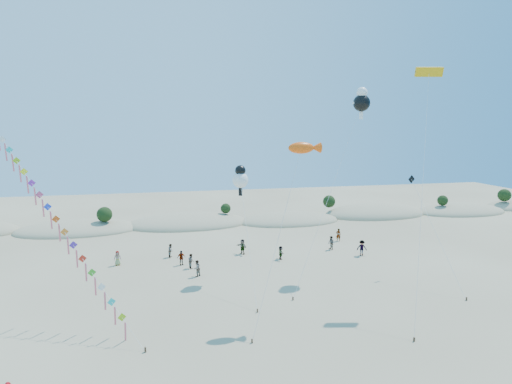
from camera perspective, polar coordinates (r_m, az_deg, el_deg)
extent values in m
ellipsoid|color=gray|center=(67.95, -22.68, -4.78)|extent=(17.60, 9.68, 3.00)
ellipsoid|color=#183914|center=(67.77, -22.72, -4.10)|extent=(14.08, 6.34, 0.70)
ellipsoid|color=gray|center=(67.60, -9.08, -4.27)|extent=(19.00, 10.45, 3.40)
ellipsoid|color=#183914|center=(67.40, -9.10, -3.49)|extent=(15.20, 6.84, 0.76)
ellipsoid|color=gray|center=(69.01, 4.40, -3.91)|extent=(16.40, 9.02, 2.80)
ellipsoid|color=#183914|center=(68.84, 4.41, -3.29)|extent=(13.12, 5.90, 0.66)
ellipsoid|color=gray|center=(76.70, 15.53, -2.93)|extent=(18.00, 9.90, 3.80)
ellipsoid|color=#183914|center=(76.51, 15.57, -2.16)|extent=(14.40, 6.48, 0.72)
ellipsoid|color=gray|center=(84.40, 25.57, -2.43)|extent=(16.80, 9.24, 3.00)
ellipsoid|color=#183914|center=(84.26, 25.61, -1.88)|extent=(13.44, 6.05, 0.67)
sphere|color=black|center=(65.66, -19.55, -2.84)|extent=(2.20, 2.20, 2.20)
sphere|color=black|center=(67.83, -4.06, -2.20)|extent=(1.60, 1.60, 1.60)
sphere|color=black|center=(73.86, 9.72, -1.25)|extent=(2.10, 2.10, 2.10)
sphere|color=black|center=(81.30, 23.63, -1.04)|extent=(1.80, 1.80, 1.80)
sphere|color=black|center=(91.28, 30.20, -0.37)|extent=(2.30, 2.30, 2.30)
cube|color=#3F2D1E|center=(31.58, -14.54, -19.69)|extent=(0.12, 0.12, 0.35)
cylinder|color=silver|center=(40.52, -28.87, 2.95)|extent=(19.92, 21.87, 23.50)
cube|color=#96CC18|center=(32.50, -17.45, -15.64)|extent=(1.17, 0.46, 1.23)
cube|color=#E35F79|center=(32.99, -17.02, -17.35)|extent=(0.19, 0.45, 1.55)
cube|color=#1AC7C5|center=(32.98, -18.70, -13.70)|extent=(1.17, 0.46, 1.23)
cube|color=#E35F79|center=(33.43, -18.28, -15.42)|extent=(0.19, 0.45, 1.55)
cube|color=white|center=(33.51, -19.90, -11.82)|extent=(1.17, 0.46, 1.23)
cube|color=#E35F79|center=(33.92, -19.48, -13.53)|extent=(0.19, 0.45, 1.55)
cube|color=green|center=(34.08, -21.04, -9.99)|extent=(1.17, 0.46, 1.23)
cube|color=#E35F79|center=(34.46, -20.63, -11.70)|extent=(0.19, 0.45, 1.55)
cube|color=red|center=(34.70, -22.13, -8.22)|extent=(1.17, 0.46, 1.23)
cube|color=#E35F79|center=(35.04, -21.72, -9.92)|extent=(0.19, 0.45, 1.55)
cube|color=#5029A7|center=(35.37, -23.18, -6.52)|extent=(1.17, 0.46, 1.23)
cube|color=#E35F79|center=(35.67, -22.77, -8.20)|extent=(0.19, 0.45, 1.55)
cube|color=orange|center=(36.08, -24.17, -4.87)|extent=(1.17, 0.46, 1.23)
cube|color=#E35F79|center=(36.35, -23.77, -6.54)|extent=(0.19, 0.45, 1.55)
cube|color=#E64D13|center=(36.82, -25.13, -3.29)|extent=(1.17, 0.46, 1.23)
cube|color=#E35F79|center=(37.06, -24.73, -4.94)|extent=(0.19, 0.45, 1.55)
cube|color=blue|center=(37.60, -26.04, -1.78)|extent=(1.17, 0.46, 1.23)
cube|color=#E35F79|center=(37.81, -25.64, -3.40)|extent=(0.19, 0.45, 1.55)
cube|color=#DA4571|center=(38.42, -26.91, -0.32)|extent=(1.17, 0.46, 1.23)
cube|color=#E35F79|center=(38.59, -26.52, -1.92)|extent=(0.19, 0.45, 1.55)
cube|color=purple|center=(39.27, -27.74, 1.07)|extent=(1.17, 0.46, 1.23)
cube|color=#E35F79|center=(39.41, -27.36, -0.50)|extent=(0.19, 0.45, 1.55)
cube|color=#FCFF1A|center=(40.15, -28.54, 2.40)|extent=(1.17, 0.46, 1.23)
cube|color=#E35F79|center=(40.26, -28.16, 0.87)|extent=(0.19, 0.45, 1.55)
cube|color=#96CC18|center=(41.05, -29.31, 3.68)|extent=(1.17, 0.46, 1.23)
cube|color=#E35F79|center=(41.14, -28.93, 2.17)|extent=(0.19, 0.45, 1.55)
cube|color=#1AC7C5|center=(41.99, -30.04, 4.89)|extent=(1.17, 0.46, 1.23)
cube|color=#E35F79|center=(42.05, -29.67, 3.42)|extent=(0.19, 0.45, 1.55)
cube|color=white|center=(42.94, -30.75, 6.06)|extent=(1.17, 0.46, 1.23)
cube|color=#E35F79|center=(42.98, -30.38, 4.61)|extent=(0.19, 0.45, 1.55)
cube|color=#3F2D1E|center=(31.78, -0.54, -19.25)|extent=(0.10, 0.10, 0.30)
cylinder|color=silver|center=(32.27, 2.96, -6.32)|extent=(5.15, 5.15, 13.39)
ellipsoid|color=#F6510C|center=(34.40, 6.04, 5.87)|extent=(2.14, 0.94, 0.94)
cone|color=#F6510C|center=(34.80, 7.92, 5.87)|extent=(0.86, 0.86, 0.86)
cube|color=#3F2D1E|center=(36.28, 0.19, -15.54)|extent=(0.10, 0.10, 0.30)
cylinder|color=silver|center=(39.11, -1.07, -6.36)|extent=(0.41, 9.52, 9.78)
sphere|color=white|center=(42.80, -2.10, 1.61)|extent=(1.59, 1.59, 1.59)
sphere|color=black|center=(42.69, -2.11, 2.88)|extent=(1.06, 1.06, 1.06)
cube|color=black|center=(42.96, -2.09, 0.02)|extent=(0.35, 0.18, 0.80)
cube|color=#3F2D1E|center=(38.71, 4.94, -13.96)|extent=(0.10, 0.10, 0.30)
cylinder|color=silver|center=(41.80, 9.88, -0.08)|extent=(9.94, 8.32, 17.52)
sphere|color=black|center=(47.21, 13.90, 11.44)|extent=(1.78, 1.78, 1.78)
sphere|color=white|center=(47.28, 13.95, 12.73)|extent=(1.16, 1.16, 1.16)
cube|color=white|center=(47.16, 13.84, 9.88)|extent=(0.35, 0.18, 0.80)
cube|color=white|center=(46.91, 13.12, 11.49)|extent=(0.60, 0.15, 0.25)
cube|color=white|center=(47.52, 14.67, 11.39)|extent=(0.60, 0.15, 0.25)
cube|color=#3F2D1E|center=(33.89, 20.34, -17.95)|extent=(0.10, 0.10, 0.30)
cylinder|color=silver|center=(36.80, 21.31, 0.15)|extent=(6.69, 10.04, 19.92)
cube|color=#DE9F0B|center=(42.74, 22.08, 14.62)|extent=(2.52, 1.03, 0.88)
cube|color=black|center=(42.75, 22.06, 14.62)|extent=(2.43, 0.61, 0.19)
cube|color=#3F2D1E|center=(42.69, 26.26, -12.65)|extent=(0.10, 0.10, 0.30)
cylinder|color=silver|center=(44.66, 22.94, -5.25)|extent=(0.29, 8.99, 9.64)
cube|color=black|center=(47.41, 20.03, 1.61)|extent=(0.89, 0.27, 0.91)
imported|color=slate|center=(46.93, -8.65, -9.08)|extent=(0.77, 0.89, 1.58)
imported|color=slate|center=(44.37, -7.90, -10.05)|extent=(1.03, 1.03, 1.69)
imported|color=slate|center=(48.10, -9.95, -8.64)|extent=(1.03, 0.65, 1.63)
imported|color=slate|center=(51.34, -1.84, -7.30)|extent=(1.31, 1.70, 1.79)
imported|color=slate|center=(49.45, 3.31, -8.08)|extent=(0.56, 1.47, 1.55)
imported|color=slate|center=(57.97, 10.92, -5.63)|extent=(0.72, 0.57, 1.71)
imported|color=slate|center=(53.87, 9.98, -6.71)|extent=(0.77, 0.92, 1.70)
imported|color=slate|center=(49.72, -17.98, -8.38)|extent=(0.84, 0.60, 1.60)
imported|color=slate|center=(52.26, 13.93, -7.24)|extent=(1.34, 1.01, 1.84)
imported|color=slate|center=(51.10, -11.29, -7.67)|extent=(0.79, 0.91, 1.58)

